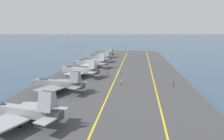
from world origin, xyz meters
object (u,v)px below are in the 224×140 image
parked_jet_nearest (20,111)px  parked_jet_third (79,70)px  parked_jet_fourth (90,62)px  crew_red_vest (174,83)px  parked_jet_fifth (98,58)px  parked_jet_second (57,84)px  crew_green_vest (108,72)px  parked_jet_sixth (103,54)px  crew_brown_vest (121,73)px  crew_yellow_vest (121,82)px

parked_jet_nearest → parked_jet_third: bearing=0.4°
parked_jet_fourth → crew_red_vest: parked_jet_fourth is taller
parked_jet_third → parked_jet_fifth: parked_jet_third is taller
parked_jet_nearest → parked_jet_fourth: size_ratio=1.04×
parked_jet_second → crew_green_vest: (22.75, -10.86, -1.30)m
parked_jet_sixth → crew_red_vest: bearing=-153.3°
parked_jet_second → crew_red_vest: (9.25, -32.97, -1.33)m
crew_green_vest → crew_red_vest: size_ratio=1.03×
parked_jet_second → crew_brown_vest: size_ratio=9.83×
parked_jet_third → parked_jet_sixth: size_ratio=1.07×
crew_yellow_vest → parked_jet_third: bearing=59.7°
parked_jet_third → parked_jet_second: bearing=177.4°
parked_jet_fifth → crew_yellow_vest: (-46.06, -15.97, -1.37)m
parked_jet_third → crew_yellow_vest: bearing=-120.3°
crew_green_vest → parked_jet_sixth: bearing=11.5°
parked_jet_sixth → parked_jet_second: bearing=179.7°
parked_jet_fourth → parked_jet_third: bearing=179.9°
parked_jet_fifth → crew_red_vest: parked_jet_fifth is taller
crew_yellow_vest → parked_jet_sixth: bearing=14.3°
crew_brown_vest → crew_green_vest: bearing=86.2°
parked_jet_nearest → crew_green_vest: parked_jet_nearest is taller
parked_jet_third → crew_green_vest: bearing=-65.6°
parked_jet_second → crew_red_vest: bearing=-74.3°
crew_red_vest → parked_jet_nearest: bearing=132.4°
parked_jet_sixth → crew_brown_vest: parked_jet_sixth is taller
crew_red_vest → crew_brown_vest: bearing=52.2°
parked_jet_fourth → crew_red_vest: (-27.33, -32.11, -1.49)m
parked_jet_fourth → parked_jet_fifth: size_ratio=1.08×
parked_jet_third → crew_red_vest: size_ratio=9.25×
parked_jet_fourth → crew_red_vest: bearing=-130.4°
parked_jet_third → crew_yellow_vest: (-9.47, -16.23, -1.61)m
parked_jet_nearest → parked_jet_third: 38.01m
parked_jet_nearest → parked_jet_sixth: 93.86m
parked_jet_fifth → crew_brown_vest: (-32.37, -14.93, -1.32)m
parked_jet_fifth → crew_red_vest: size_ratio=8.78×
parked_jet_second → parked_jet_third: size_ratio=1.05×
parked_jet_nearest → parked_jet_second: parked_jet_nearest is taller
parked_jet_fifth → crew_yellow_vest: parked_jet_fifth is taller
parked_jet_second → parked_jet_fourth: 36.59m
parked_jet_third → parked_jet_sixth: bearing=0.4°
parked_jet_nearest → crew_green_vest: size_ratio=9.59×
parked_jet_fifth → crew_green_vest: (-32.04, -9.78, -1.28)m
parked_jet_sixth → crew_yellow_vest: size_ratio=9.27×
parked_jet_third → parked_jet_sixth: parked_jet_third is taller
crew_red_vest → parked_jet_fifth: bearing=35.0°
parked_jet_third → crew_brown_vest: size_ratio=9.40×
parked_jet_third → crew_green_vest: 11.12m
crew_brown_vest → crew_green_vest: crew_green_vest is taller
parked_jet_fifth → crew_brown_vest: bearing=-155.2°
crew_brown_vest → crew_green_vest: size_ratio=0.96×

